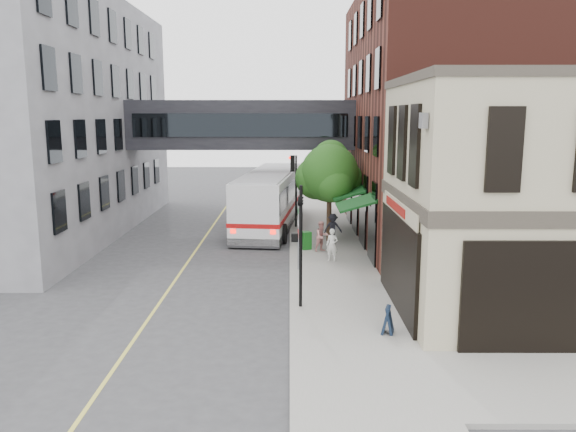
{
  "coord_description": "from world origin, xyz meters",
  "views": [
    {
      "loc": [
        -0.01,
        -17.79,
        7.11
      ],
      "look_at": [
        -0.06,
        2.94,
        3.37
      ],
      "focal_mm": 35.0,
      "sensor_mm": 36.0,
      "label": 1
    }
  ],
  "objects_px": {
    "pedestrian_a": "(332,245)",
    "pedestrian_c": "(333,228)",
    "bus": "(270,197)",
    "pedestrian_b": "(322,236)",
    "sandwich_board": "(388,320)",
    "newspaper_box": "(306,240)"
  },
  "relations": [
    {
      "from": "pedestrian_a",
      "to": "pedestrian_c",
      "type": "xyz_separation_m",
      "value": [
        0.36,
        4.21,
        -0.0
      ]
    },
    {
      "from": "pedestrian_a",
      "to": "pedestrian_b",
      "type": "xyz_separation_m",
      "value": [
        -0.39,
        1.93,
        0.0
      ]
    },
    {
      "from": "pedestrian_a",
      "to": "sandwich_board",
      "type": "height_order",
      "value": "pedestrian_a"
    },
    {
      "from": "pedestrian_a",
      "to": "newspaper_box",
      "type": "relative_size",
      "value": 1.68
    },
    {
      "from": "bus",
      "to": "pedestrian_c",
      "type": "xyz_separation_m",
      "value": [
        3.65,
        -5.0,
        -1.02
      ]
    },
    {
      "from": "newspaper_box",
      "to": "sandwich_board",
      "type": "distance_m",
      "value": 11.77
    },
    {
      "from": "bus",
      "to": "pedestrian_b",
      "type": "relative_size",
      "value": 8.38
    },
    {
      "from": "pedestrian_a",
      "to": "pedestrian_c",
      "type": "relative_size",
      "value": 1.0
    },
    {
      "from": "newspaper_box",
      "to": "sandwich_board",
      "type": "height_order",
      "value": "newspaper_box"
    },
    {
      "from": "bus",
      "to": "sandwich_board",
      "type": "distance_m",
      "value": 18.92
    },
    {
      "from": "pedestrian_b",
      "to": "bus",
      "type": "bearing_deg",
      "value": 79.84
    },
    {
      "from": "bus",
      "to": "pedestrian_a",
      "type": "bearing_deg",
      "value": -70.33
    },
    {
      "from": "pedestrian_b",
      "to": "sandwich_board",
      "type": "distance_m",
      "value": 11.19
    },
    {
      "from": "sandwich_board",
      "to": "pedestrian_c",
      "type": "bearing_deg",
      "value": 109.84
    },
    {
      "from": "sandwich_board",
      "to": "bus",
      "type": "bearing_deg",
      "value": 120.09
    },
    {
      "from": "bus",
      "to": "sandwich_board",
      "type": "xyz_separation_m",
      "value": [
        4.41,
        -18.35,
        -1.36
      ]
    },
    {
      "from": "newspaper_box",
      "to": "sandwich_board",
      "type": "bearing_deg",
      "value": -100.82
    },
    {
      "from": "pedestrian_a",
      "to": "newspaper_box",
      "type": "bearing_deg",
      "value": 136.27
    },
    {
      "from": "pedestrian_c",
      "to": "sandwich_board",
      "type": "xyz_separation_m",
      "value": [
        0.76,
        -13.35,
        -0.34
      ]
    },
    {
      "from": "pedestrian_b",
      "to": "newspaper_box",
      "type": "height_order",
      "value": "pedestrian_b"
    },
    {
      "from": "pedestrian_a",
      "to": "pedestrian_c",
      "type": "height_order",
      "value": "pedestrian_a"
    },
    {
      "from": "pedestrian_b",
      "to": "sandwich_board",
      "type": "height_order",
      "value": "pedestrian_b"
    }
  ]
}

